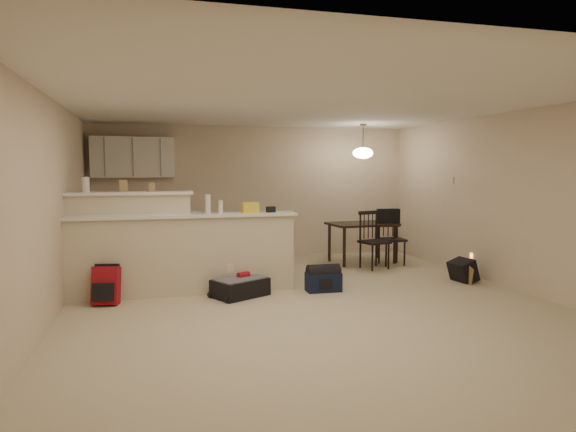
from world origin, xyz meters
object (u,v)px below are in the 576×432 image
object	(u,v)px
black_daypack	(463,271)
red_backpack	(106,286)
dining_chair_near	(375,240)
suitcase	(240,288)
pendant_lamp	(363,153)
dining_chair_far	(392,238)
navy_duffel	(323,282)
dining_table	(362,228)

from	to	relation	value
black_daypack	red_backpack	bearing A→B (deg)	83.10
red_backpack	dining_chair_near	bearing A→B (deg)	28.19
suitcase	pendant_lamp	bearing A→B (deg)	8.66
dining_chair_far	black_daypack	distance (m)	1.61
pendant_lamp	navy_duffel	world-z (taller)	pendant_lamp
pendant_lamp	dining_chair_far	distance (m)	1.61
dining_chair_far	dining_table	bearing A→B (deg)	141.29
pendant_lamp	black_daypack	world-z (taller)	pendant_lamp
pendant_lamp	black_daypack	distance (m)	2.76
pendant_lamp	dining_chair_far	bearing A→B (deg)	-41.71
dining_chair_far	red_backpack	size ratio (longest dim) A/B	2.03
dining_chair_near	navy_duffel	xyz separation A→B (m)	(-1.37, -1.32, -0.36)
black_daypack	dining_chair_near	bearing A→B (deg)	27.22
dining_chair_near	red_backpack	bearing A→B (deg)	-177.84
dining_chair_near	dining_chair_far	world-z (taller)	dining_chair_near
dining_chair_far	navy_duffel	size ratio (longest dim) A/B	2.04
red_backpack	black_daypack	size ratio (longest dim) A/B	1.29
pendant_lamp	dining_chair_near	size ratio (longest dim) A/B	0.63
dining_table	black_daypack	xyz separation A→B (m)	(0.84, -1.89, -0.47)
dining_table	dining_chair_far	size ratio (longest dim) A/B	1.26
suitcase	black_daypack	world-z (taller)	black_daypack
dining_table	red_backpack	bearing A→B (deg)	-161.11
dining_chair_far	black_daypack	world-z (taller)	dining_chair_far
pendant_lamp	red_backpack	size ratio (longest dim) A/B	1.30
dining_table	pendant_lamp	bearing A→B (deg)	28.81
navy_duffel	black_daypack	bearing A→B (deg)	2.67
dining_table	pendant_lamp	distance (m)	1.35
dining_chair_near	pendant_lamp	bearing A→B (deg)	73.10
pendant_lamp	black_daypack	size ratio (longest dim) A/B	1.68
dining_table	navy_duffel	size ratio (longest dim) A/B	2.57
dining_table	suitcase	distance (m)	3.24
suitcase	black_daypack	bearing A→B (deg)	-27.72
suitcase	dining_chair_near	bearing A→B (deg)	-0.82
red_backpack	navy_duffel	size ratio (longest dim) A/B	1.00
dining_table	suitcase	xyz separation A→B (m)	(-2.56, -1.91, -0.52)
pendant_lamp	dining_table	bearing A→B (deg)	-146.31
dining_table	dining_chair_near	xyz separation A→B (m)	(-0.02, -0.60, -0.15)
red_backpack	navy_duffel	xyz separation A→B (m)	(2.86, -0.05, -0.11)
red_backpack	pendant_lamp	bearing A→B (deg)	35.26
dining_table	navy_duffel	bearing A→B (deg)	-130.85
dining_chair_far	navy_duffel	distance (m)	2.41
navy_duffel	dining_table	bearing A→B (deg)	55.91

